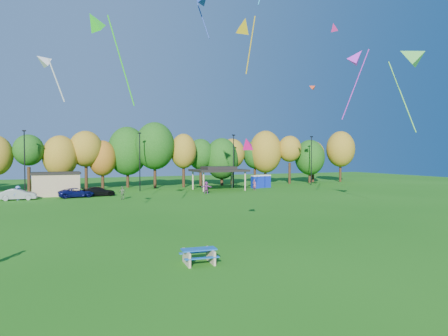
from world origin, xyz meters
name	(u,v)px	position (x,y,z in m)	size (l,w,h in m)	color
ground	(239,248)	(0.00, 0.00, 0.00)	(160.00, 160.00, 0.00)	#19600F
tree_line	(115,153)	(-1.03, 45.51, 5.91)	(93.57, 10.55, 11.15)	black
lamp_posts	(140,160)	(2.00, 40.00, 4.90)	(64.50, 0.25, 9.09)	black
utility_building	(56,184)	(-10.00, 38.00, 1.64)	(6.30, 4.30, 3.25)	tan
pavilion	(219,170)	(14.00, 37.00, 3.23)	(8.20, 6.20, 3.77)	tan
porta_potties	(261,181)	(22.22, 38.06, 1.10)	(3.75, 1.88, 2.18)	#0C23A6
picnic_table	(199,255)	(-3.44, -2.31, 0.46)	(1.94, 1.66, 0.79)	tan
car_b	(18,194)	(-14.46, 33.98, 0.70)	(1.49, 4.27, 1.41)	#A2A2A8
car_c	(77,193)	(-7.55, 34.26, 0.64)	(2.11, 4.58, 1.27)	#0D114F
car_d	(99,191)	(-4.69, 34.81, 0.64)	(1.80, 4.42, 1.28)	black
far_person_0	(18,193)	(-14.43, 33.61, 0.91)	(1.17, 0.67, 1.81)	#5271B6
far_person_1	(206,188)	(10.06, 32.24, 0.89)	(1.64, 0.52, 1.77)	#933D90
far_person_2	(122,193)	(-2.36, 29.45, 0.85)	(0.99, 0.41, 1.69)	#5E814F
far_person_3	(254,185)	(19.20, 34.62, 0.85)	(0.62, 0.41, 1.71)	#9F4B69
kite_0	(248,143)	(2.05, 2.94, 6.51)	(1.57, 1.52, 1.24)	#E90C70
kite_1	(43,61)	(-10.94, 7.94, 12.07)	(2.15, 1.27, 3.41)	silver
kite_4	(357,57)	(21.90, 14.44, 16.89)	(4.28, 4.14, 8.55)	#C829DC
kite_5	(95,22)	(-7.24, 10.92, 16.01)	(4.25, 2.69, 7.46)	#25DB1D
kite_8	(311,87)	(24.26, 26.53, 15.48)	(1.39, 1.42, 1.15)	red
kite_9	(334,27)	(20.89, 17.31, 21.05)	(1.78, 1.60, 1.43)	#D8247D
kite_11	(243,25)	(5.90, 11.53, 17.62)	(1.55, 3.44, 5.65)	gold
kite_14	(409,56)	(17.65, 3.39, 14.10)	(3.43, 4.39, 7.75)	#51B841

